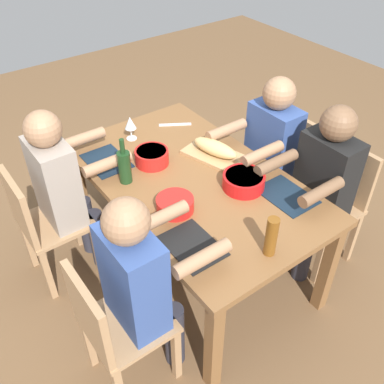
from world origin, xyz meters
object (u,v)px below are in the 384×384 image
(chair_far_right, at_px, (42,222))
(wine_bottle, at_px, (125,166))
(chair_near_center, at_px, (283,166))
(bread_loaf, at_px, (215,148))
(serving_bowl_greens, at_px, (152,156))
(cutting_board, at_px, (215,155))
(chair_far_left, at_px, (113,326))
(wine_glass, at_px, (130,124))
(beer_bottle, at_px, (271,237))
(diner_near_left, at_px, (320,183))
(serving_bowl_fruit, at_px, (244,181))
(diner_near_center, at_px, (267,149))
(diner_far_right, at_px, (63,184))
(chair_near_left, at_px, (333,198))
(serving_bowl_salad, at_px, (175,204))
(diner_far_left, at_px, (142,279))
(dining_table, at_px, (192,189))

(chair_far_right, bearing_deg, wine_bottle, -117.76)
(chair_near_center, bearing_deg, bread_loaf, 80.48)
(serving_bowl_greens, bearing_deg, cutting_board, -115.96)
(chair_far_left, height_order, wine_glass, wine_glass)
(chair_near_center, relative_size, beer_bottle, 3.86)
(diner_near_left, bearing_deg, serving_bowl_fruit, 65.16)
(diner_near_center, xyz_separation_m, wine_bottle, (0.20, 0.97, 0.15))
(diner_far_right, relative_size, chair_near_left, 1.41)
(diner_near_left, relative_size, wine_glass, 7.23)
(diner_near_center, height_order, diner_near_left, same)
(chair_far_right, bearing_deg, serving_bowl_fruit, -125.32)
(diner_near_center, relative_size, chair_far_right, 1.41)
(diner_near_left, relative_size, serving_bowl_fruit, 4.88)
(diner_far_right, relative_size, wine_glass, 7.23)
(serving_bowl_salad, distance_m, bread_loaf, 0.57)
(bread_loaf, distance_m, wine_glass, 0.60)
(chair_far_right, distance_m, beer_bottle, 1.44)
(chair_far_left, height_order, serving_bowl_greens, chair_far_left)
(diner_near_center, bearing_deg, chair_near_left, -158.14)
(diner_far_left, bearing_deg, diner_near_center, -70.08)
(dining_table, bearing_deg, chair_far_left, 119.32)
(serving_bowl_greens, xyz_separation_m, serving_bowl_fruit, (-0.52, -0.30, -0.00))
(beer_bottle, bearing_deg, chair_far_left, 71.26)
(chair_far_right, bearing_deg, diner_far_right, -90.00)
(chair_far_left, bearing_deg, diner_near_center, -72.44)
(dining_table, height_order, diner_near_center, diner_near_center)
(dining_table, height_order, chair_near_left, chair_near_left)
(chair_far_left, relative_size, wine_bottle, 2.93)
(dining_table, xyz_separation_m, chair_far_left, (-0.46, 0.82, -0.17))
(chair_far_left, height_order, serving_bowl_fruit, chair_far_left)
(chair_far_left, xyz_separation_m, chair_near_left, (0.00, -1.63, 0.00))
(diner_far_left, distance_m, wine_bottle, 0.74)
(wine_glass, bearing_deg, cutting_board, -147.41)
(diner_near_center, height_order, beer_bottle, diner_near_center)
(wine_bottle, bearing_deg, diner_near_left, -124.44)
(chair_far_right, xyz_separation_m, diner_far_right, (0.00, -0.18, 0.21))
(bread_loaf, bearing_deg, serving_bowl_fruit, 169.41)
(diner_near_left, bearing_deg, wine_bottle, 55.56)
(serving_bowl_fruit, distance_m, bread_loaf, 0.35)
(dining_table, bearing_deg, serving_bowl_greens, 22.36)
(serving_bowl_greens, bearing_deg, diner_near_center, -110.04)
(chair_far_left, xyz_separation_m, bread_loaf, (0.55, -1.07, 0.32))
(chair_far_right, bearing_deg, cutting_board, -108.81)
(wine_bottle, bearing_deg, cutting_board, -100.67)
(serving_bowl_salad, distance_m, serving_bowl_fruit, 0.44)
(dining_table, bearing_deg, chair_near_center, -90.00)
(chair_far_right, bearing_deg, diner_far_left, -168.66)
(cutting_board, bearing_deg, wine_glass, 32.59)
(diner_far_right, height_order, serving_bowl_greens, diner_far_right)
(diner_near_center, bearing_deg, chair_far_right, 72.44)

